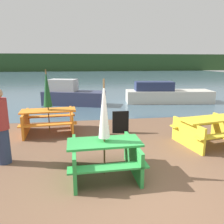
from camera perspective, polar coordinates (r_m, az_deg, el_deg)
ground_plane at (r=4.17m, az=10.22°, el=-22.04°), size 60.00×60.00×0.00m
water at (r=33.82m, az=-6.45°, el=9.08°), size 60.00×50.00×0.00m
far_treeline at (r=53.73m, az=-7.30°, el=12.70°), size 80.00×1.60×4.00m
picnic_table_green at (r=4.73m, az=-2.00°, el=-11.09°), size 1.57×1.42×0.75m
picnic_table_yellow at (r=7.01m, az=24.14°, el=-3.89°), size 2.01×1.67×0.78m
picnic_table_orange at (r=7.68m, az=-16.15°, el=-1.75°), size 1.89×1.52×0.80m
umbrella_darkgreen at (r=7.49m, az=-16.65°, el=5.85°), size 0.29×0.29×2.13m
umbrella_white at (r=4.41m, az=-2.10°, el=0.61°), size 0.24×0.24×2.05m
boat at (r=13.25m, az=13.88°, el=4.47°), size 5.08×1.95×1.22m
boat_second at (r=12.39m, az=-10.46°, el=4.32°), size 3.58×2.22×1.40m
person at (r=5.68m, az=-27.01°, el=-3.45°), size 0.36×0.36×1.80m
signboard at (r=7.39m, az=2.23°, el=-2.64°), size 0.55×0.08×0.75m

